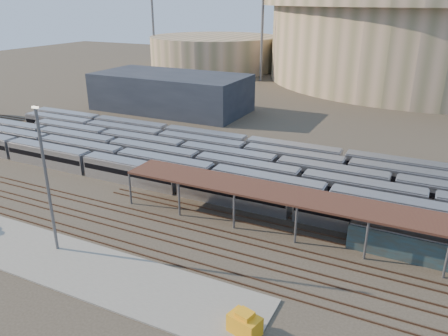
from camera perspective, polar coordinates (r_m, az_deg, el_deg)
ground at (r=62.67m, az=-6.87°, el=-6.51°), size 420.00×420.00×0.00m
apron at (r=55.64m, az=-19.88°, el=-11.49°), size 50.00×9.00×0.20m
subway_trains at (r=76.69m, az=0.47°, el=0.44°), size 125.20×23.90×3.60m
inspection_shed at (r=56.33m, az=14.51°, el=-4.74°), size 60.30×6.00×5.30m
empty_tracks at (r=59.04m, az=-9.51°, el=-8.41°), size 170.00×9.62×0.18m
stadium at (r=186.70m, az=25.18°, el=15.44°), size 124.00×124.00×32.50m
secondary_arena at (r=199.47m, az=-1.24°, el=14.86°), size 56.00×56.00×14.00m
service_building at (r=123.12m, az=-6.96°, el=9.81°), size 42.00×20.00×10.00m
floodlight_0 at (r=167.85m, az=5.03°, el=18.27°), size 4.00×1.00×38.40m
floodlight_1 at (r=202.79m, az=-9.28°, el=18.58°), size 4.00×1.00×38.40m
floodlight_3 at (r=210.37m, az=15.66°, el=18.19°), size 4.00×1.00×38.40m
teal_boxcar at (r=57.13m, az=23.12°, el=-9.24°), size 14.35×3.05×3.34m
yard_light_pole at (r=54.75m, az=-22.13°, el=-1.61°), size 0.81×0.36×17.85m
yellow_equipment at (r=42.53m, az=2.71°, el=-19.73°), size 3.32×2.53×1.84m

